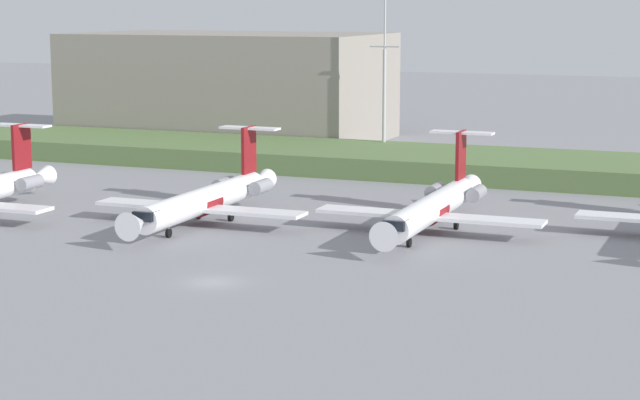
{
  "coord_description": "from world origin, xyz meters",
  "views": [
    {
      "loc": [
        41.42,
        -80.61,
        22.53
      ],
      "look_at": [
        0.0,
        23.67,
        3.0
      ],
      "focal_mm": 63.73,
      "sensor_mm": 36.0,
      "label": 1
    }
  ],
  "objects": [
    {
      "name": "antenna_mast",
      "position": [
        -9.86,
        73.37,
        10.39
      ],
      "size": [
        4.4,
        0.5,
        25.11
      ],
      "color": "#B2B2B7",
      "rests_on": "ground"
    },
    {
      "name": "regional_jet_fourth",
      "position": [
        10.89,
        26.85,
        2.54
      ],
      "size": [
        22.81,
        31.0,
        9.0
      ],
      "color": "white",
      "rests_on": "ground"
    },
    {
      "name": "grass_berm",
      "position": [
        0.0,
        64.97,
        1.39
      ],
      "size": [
        320.0,
        20.0,
        2.79
      ],
      "primitive_type": "cube",
      "color": "#597542",
      "rests_on": "ground"
    },
    {
      "name": "ground_plane",
      "position": [
        0.0,
        30.0,
        0.0
      ],
      "size": [
        500.0,
        500.0,
        0.0
      ],
      "primitive_type": "plane",
      "color": "gray"
    },
    {
      "name": "distant_hangar",
      "position": [
        -42.48,
        90.0,
        8.79
      ],
      "size": [
        49.96,
        29.59,
        17.58
      ],
      "primitive_type": "cube",
      "color": "gray",
      "rests_on": "ground"
    },
    {
      "name": "regional_jet_third",
      "position": [
        -12.17,
        22.43,
        2.54
      ],
      "size": [
        22.81,
        31.0,
        9.0
      ],
      "color": "white",
      "rests_on": "ground"
    }
  ]
}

